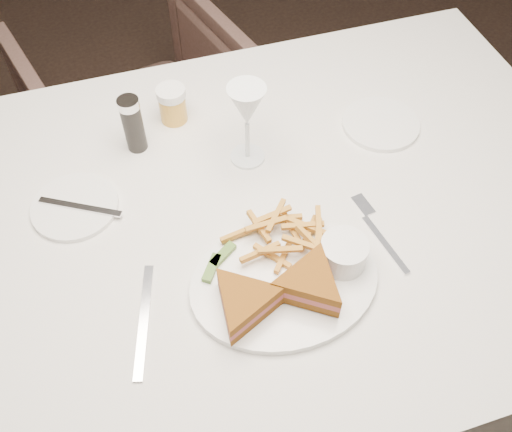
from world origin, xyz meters
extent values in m
plane|color=black|center=(0.00, 0.00, 0.00)|extent=(5.00, 5.00, 0.00)
cube|color=silver|center=(0.02, -0.11, 0.38)|extent=(1.49, 1.06, 0.75)
imported|color=#4F3730|center=(-0.02, 0.74, 0.32)|extent=(0.72, 0.69, 0.65)
ellipsoid|color=white|center=(0.02, -0.28, 0.76)|extent=(0.34, 0.28, 0.01)
cube|color=silver|center=(-0.22, -0.25, 0.75)|extent=(0.09, 0.20, 0.00)
cylinder|color=white|center=(-0.27, 0.02, 0.76)|extent=(0.16, 0.16, 0.01)
cylinder|color=white|center=(0.36, -0.01, 0.76)|extent=(0.16, 0.16, 0.01)
cylinder|color=black|center=(-0.12, 0.13, 0.81)|extent=(0.04, 0.04, 0.12)
cylinder|color=gold|center=(-0.03, 0.18, 0.79)|extent=(0.06, 0.06, 0.08)
cube|color=#436824|center=(-0.06, -0.20, 0.77)|extent=(0.06, 0.04, 0.01)
cube|color=#436824|center=(-0.08, -0.21, 0.77)|extent=(0.05, 0.05, 0.01)
cylinder|color=white|center=(0.13, -0.28, 0.79)|extent=(0.08, 0.08, 0.05)
camera|label=1|loc=(-0.21, -0.71, 1.58)|focal=40.00mm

